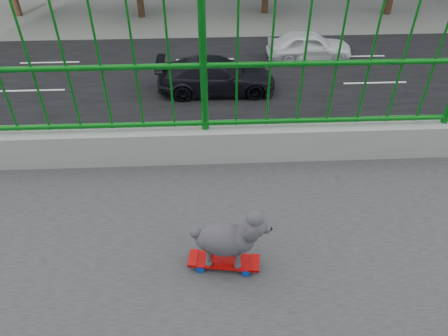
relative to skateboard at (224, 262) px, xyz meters
name	(u,v)px	position (x,y,z in m)	size (l,w,h in m)	color
road	(207,121)	(-12.77, -0.10, -7.04)	(18.00, 90.00, 0.02)	black
railing	(209,276)	(0.23, -0.10, 0.17)	(3.00, 24.00, 1.42)	gray
skateboard	(224,262)	(0.00, 0.00, 0.00)	(0.20, 0.47, 0.06)	#C50806
poodle	(228,237)	(0.00, 0.03, 0.24)	(0.25, 0.49, 0.41)	#2A282C
car_1	(338,163)	(-8.97, 4.23, -6.38)	(1.41, 4.06, 1.34)	#AE0706
car_3	(216,76)	(-15.37, 0.39, -6.28)	(2.15, 5.28, 1.53)	black
car_4	(309,46)	(-18.57, 5.25, -6.31)	(1.73, 4.29, 1.46)	silver
car_5	(358,233)	(-5.77, 3.91, -6.28)	(1.63, 4.68, 1.54)	#98979D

